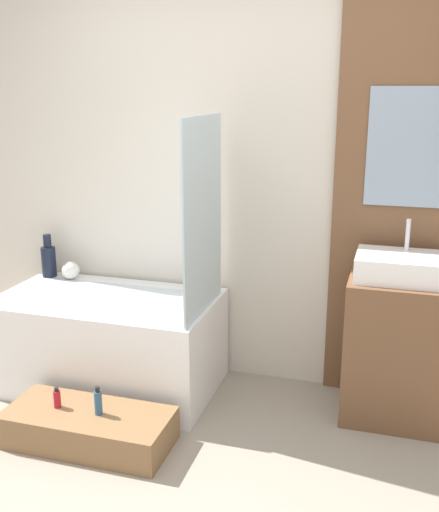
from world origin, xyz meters
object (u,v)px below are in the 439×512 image
Objects in this scene: bathtub at (109,341)px; wooden_step_bench at (89,427)px; bottle_soap_primary at (57,398)px; bottle_soap_secondary at (98,402)px; vase_tall_dark at (49,259)px; vase_round_light at (71,270)px; sink at (405,267)px.

bathtub is 0.68m from wooden_step_bench.
bottle_soap_secondary is (0.24, 0.00, 0.02)m from bottle_soap_primary.
vase_tall_dark reaches higher than bathtub.
vase_round_light is 1.16m from bottle_soap_secondary.
vase_tall_dark reaches higher than wooden_step_bench.
bottle_soap_primary is at bearing -88.85° from bathtub.
bottle_soap_primary is 0.73× the size of bottle_soap_secondary.
wooden_step_bench is 1.31m from vase_tall_dark.
sink is 1.95m from bottle_soap_primary.
bathtub is at bearing 112.00° from bottle_soap_secondary.
bathtub is 4.60× the size of vase_tall_dark.
vase_round_light is at bearing 146.22° from bathtub.
bathtub is at bearing -33.78° from vase_round_light.
vase_tall_dark is 1.16m from bottle_soap_primary.
vase_tall_dark is at bearing 132.14° from bottle_soap_secondary.
sink is 2.27m from vase_tall_dark.
wooden_step_bench is at bearing -50.23° from vase_tall_dark.
bottle_soap_primary is 0.24m from bottle_soap_secondary.
sink is at bearing -3.81° from vase_tall_dark.
vase_round_light reaches higher than bathtub.
bottle_soap_secondary is (0.25, -0.62, -0.04)m from bathtub.
sink is 4.55× the size of bottle_soap_primary.
bottle_soap_secondary is at bearing 0.00° from wooden_step_bench.
bottle_soap_primary reaches higher than wooden_step_bench.
bathtub is 1.80m from sink.
vase_round_light is at bearing 126.08° from bottle_soap_secondary.
vase_tall_dark reaches higher than bottle_soap_secondary.
bottle_soap_secondary reaches higher than wooden_step_bench.
bathtub is 11.68× the size of bottle_soap_primary.
bottle_soap_secondary is at bearing -152.78° from sink.
bottle_soap_primary is (0.01, -0.62, -0.06)m from bathtub.
sink is at bearing -3.81° from vase_round_light.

